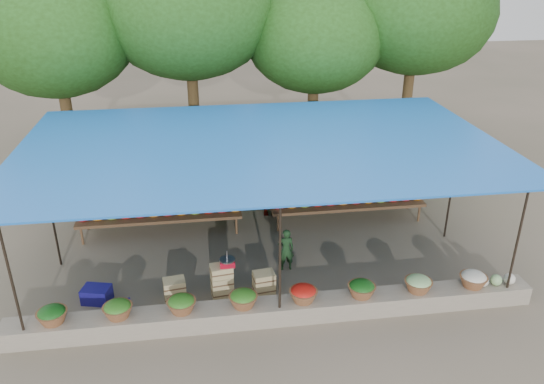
{
  "coord_description": "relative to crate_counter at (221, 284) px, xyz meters",
  "views": [
    {
      "loc": [
        -1.35,
        -11.31,
        6.81
      ],
      "look_at": [
        0.29,
        0.2,
        1.47
      ],
      "focal_mm": 35.0,
      "sensor_mm": 36.0,
      "label": 1
    }
  ],
  "objects": [
    {
      "name": "blue_crate_back",
      "position": [
        -2.61,
        0.2,
        -0.14
      ],
      "size": [
        0.65,
        0.54,
        0.34
      ],
      "primitive_type": "cube",
      "rotation": [
        0.0,
        0.0,
        -0.25
      ],
      "color": "navy",
      "rests_on": "ground"
    },
    {
      "name": "customer_right",
      "position": [
        4.2,
        4.12,
        0.53
      ],
      "size": [
        1.07,
        0.72,
        1.69
      ],
      "primitive_type": "imported",
      "rotation": [
        0.0,
        0.0,
        -0.34
      ],
      "color": "slate",
      "rests_on": "ground"
    },
    {
      "name": "blue_crate_front",
      "position": [
        -2.07,
        -0.43,
        -0.16
      ],
      "size": [
        0.58,
        0.48,
        0.3
      ],
      "primitive_type": "cube",
      "rotation": [
        0.0,
        0.0,
        0.26
      ],
      "color": "navy",
      "rests_on": "ground"
    },
    {
      "name": "vendor_seated",
      "position": [
        1.55,
        0.87,
        0.21
      ],
      "size": [
        0.4,
        0.27,
        1.05
      ],
      "primitive_type": "imported",
      "rotation": [
        0.0,
        0.0,
        3.2
      ],
      "color": "#173419",
      "rests_on": "ground"
    },
    {
      "name": "produce_baskets",
      "position": [
        1.0,
        -0.93,
        0.25
      ],
      "size": [
        8.98,
        0.58,
        0.34
      ],
      "color": "brown",
      "rests_on": "stone_curb"
    },
    {
      "name": "stall_canopy",
      "position": [
        1.1,
        1.88,
        2.37
      ],
      "size": [
        10.8,
        6.6,
        2.82
      ],
      "color": "black",
      "rests_on": "ground"
    },
    {
      "name": "netting_backdrop",
      "position": [
        1.1,
        4.97,
        0.94
      ],
      "size": [
        10.6,
        0.06,
        2.5
      ],
      "primitive_type": "cube",
      "color": "#1C4E1F",
      "rests_on": "ground"
    },
    {
      "name": "fruit_table_right",
      "position": [
        3.61,
        3.17,
        0.3
      ],
      "size": [
        4.21,
        0.95,
        0.93
      ],
      "color": "#49291D",
      "rests_on": "ground"
    },
    {
      "name": "stone_curb",
      "position": [
        1.1,
        -0.93,
        -0.11
      ],
      "size": [
        10.6,
        0.55,
        0.4
      ],
      "primitive_type": "cube",
      "color": "slate",
      "rests_on": "ground"
    },
    {
      "name": "crate_counter",
      "position": [
        0.0,
        0.0,
        0.0
      ],
      "size": [
        2.39,
        0.4,
        0.77
      ],
      "color": "tan",
      "rests_on": "ground"
    },
    {
      "name": "customer_left",
      "position": [
        -1.79,
        3.87,
        0.46
      ],
      "size": [
        0.91,
        0.81,
        1.55
      ],
      "primitive_type": "imported",
      "rotation": [
        0.0,
        0.0,
        -0.35
      ],
      "color": "slate",
      "rests_on": "ground"
    },
    {
      "name": "ground",
      "position": [
        1.1,
        1.82,
        -0.31
      ],
      "size": [
        60.0,
        60.0,
        0.0
      ],
      "primitive_type": "plane",
      "color": "brown",
      "rests_on": "ground"
    },
    {
      "name": "fruit_table_left",
      "position": [
        -1.39,
        3.17,
        0.3
      ],
      "size": [
        4.21,
        0.95,
        0.93
      ],
      "color": "#49291D",
      "rests_on": "ground"
    },
    {
      "name": "customer_mid",
      "position": [
        1.57,
        3.71,
        0.62
      ],
      "size": [
        1.24,
        0.75,
        1.86
      ],
      "primitive_type": "imported",
      "rotation": [
        0.0,
        0.0,
        -0.05
      ],
      "color": "slate",
      "rests_on": "ground"
    },
    {
      "name": "weighing_scale",
      "position": [
        0.16,
        -0.0,
        0.54
      ],
      "size": [
        0.33,
        0.33,
        0.35
      ],
      "color": "red",
      "rests_on": "crate_counter"
    },
    {
      "name": "tree_row",
      "position": [
        1.6,
        7.9,
        4.39
      ],
      "size": [
        16.51,
        5.5,
        7.12
      ],
      "color": "#3E2916",
      "rests_on": "ground"
    }
  ]
}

